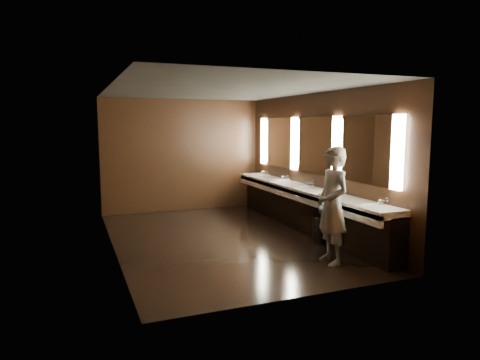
# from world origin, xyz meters

# --- Properties ---
(floor) EXTENTS (6.00, 6.00, 0.00)m
(floor) POSITION_xyz_m (0.00, 0.00, 0.00)
(floor) COLOR black
(floor) RESTS_ON ground
(ceiling) EXTENTS (4.00, 6.00, 0.02)m
(ceiling) POSITION_xyz_m (0.00, 0.00, 2.80)
(ceiling) COLOR #2D2D2B
(ceiling) RESTS_ON wall_back
(wall_back) EXTENTS (4.00, 0.02, 2.80)m
(wall_back) POSITION_xyz_m (0.00, 3.00, 1.40)
(wall_back) COLOR black
(wall_back) RESTS_ON floor
(wall_front) EXTENTS (4.00, 0.02, 2.80)m
(wall_front) POSITION_xyz_m (0.00, -3.00, 1.40)
(wall_front) COLOR black
(wall_front) RESTS_ON floor
(wall_left) EXTENTS (0.02, 6.00, 2.80)m
(wall_left) POSITION_xyz_m (-2.00, 0.00, 1.40)
(wall_left) COLOR black
(wall_left) RESTS_ON floor
(wall_right) EXTENTS (0.02, 6.00, 2.80)m
(wall_right) POSITION_xyz_m (2.00, 0.00, 1.40)
(wall_right) COLOR black
(wall_right) RESTS_ON floor
(sink_counter) EXTENTS (0.55, 5.40, 1.01)m
(sink_counter) POSITION_xyz_m (1.79, 0.00, 0.50)
(sink_counter) COLOR black
(sink_counter) RESTS_ON floor
(mirror_band) EXTENTS (0.06, 5.03, 1.15)m
(mirror_band) POSITION_xyz_m (1.98, -0.00, 1.75)
(mirror_band) COLOR white
(mirror_band) RESTS_ON wall_right
(person) EXTENTS (0.47, 0.69, 1.84)m
(person) POSITION_xyz_m (1.11, -1.99, 0.92)
(person) COLOR #86AAC8
(person) RESTS_ON floor
(trash_bin) EXTENTS (0.41, 0.41, 0.51)m
(trash_bin) POSITION_xyz_m (1.58, -0.97, 0.25)
(trash_bin) COLOR black
(trash_bin) RESTS_ON floor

